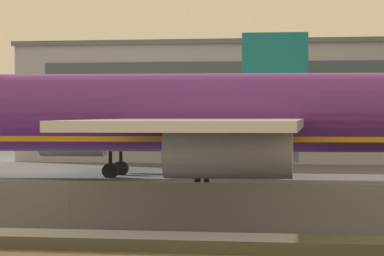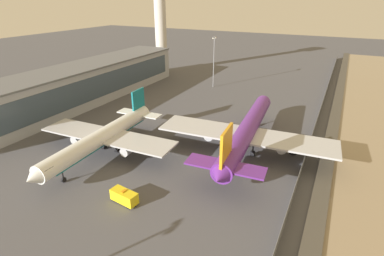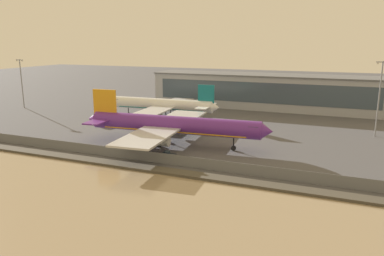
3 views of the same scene
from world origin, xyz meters
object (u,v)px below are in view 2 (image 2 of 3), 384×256
(cargo_jet_purple, at_px, (247,131))
(control_tower, at_px, (160,14))
(passenger_jet_white_teal, at_px, (104,137))
(ops_van, at_px, (124,196))
(apron_light_mast_apron_east, at_px, (214,59))
(baggage_tug, at_px, (294,149))

(cargo_jet_purple, height_order, control_tower, control_tower)
(passenger_jet_white_teal, height_order, ops_van, passenger_jet_white_teal)
(passenger_jet_white_teal, xyz_separation_m, ops_van, (-12.47, -15.40, -3.17))
(passenger_jet_white_teal, bearing_deg, apron_light_mast_apron_east, -0.42)
(passenger_jet_white_teal, relative_size, control_tower, 0.85)
(baggage_tug, bearing_deg, control_tower, 52.07)
(baggage_tug, relative_size, control_tower, 0.07)
(cargo_jet_purple, height_order, apron_light_mast_apron_east, apron_light_mast_apron_east)
(ops_van, relative_size, apron_light_mast_apron_east, 0.27)
(baggage_tug, relative_size, ops_van, 0.60)
(ops_van, xyz_separation_m, control_tower, (89.45, 47.73, 25.27))
(apron_light_mast_apron_east, bearing_deg, baggage_tug, -137.38)
(passenger_jet_white_teal, height_order, control_tower, control_tower)
(ops_van, bearing_deg, passenger_jet_white_teal, 51.01)
(cargo_jet_purple, height_order, ops_van, cargo_jet_purple)
(ops_van, distance_m, control_tower, 104.49)
(cargo_jet_purple, xyz_separation_m, control_tower, (60.34, 61.20, 21.57))
(ops_van, bearing_deg, apron_light_mast_apron_east, 11.13)
(baggage_tug, distance_m, apron_light_mast_apron_east, 58.55)
(passenger_jet_white_teal, bearing_deg, cargo_jet_purple, -60.03)
(baggage_tug, height_order, apron_light_mast_apron_east, apron_light_mast_apron_east)
(cargo_jet_purple, distance_m, passenger_jet_white_teal, 33.33)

